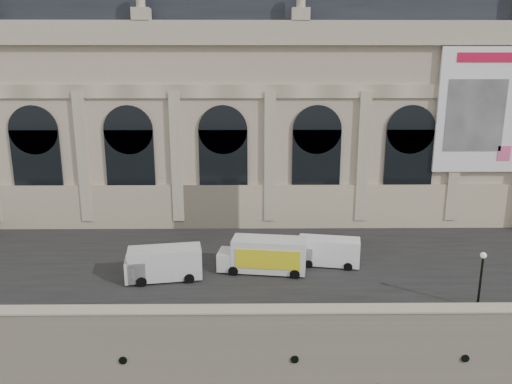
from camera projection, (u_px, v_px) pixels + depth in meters
quay at (259, 219)px, 68.99m from camera, size 160.00×70.00×6.00m
street at (262, 254)px, 47.89m from camera, size 160.00×24.00×0.06m
parapet at (266, 316)px, 34.75m from camera, size 160.00×1.40×1.21m
museum at (210, 98)px, 60.83m from camera, size 69.00×18.70×29.10m
van_b at (160, 264)px, 41.80m from camera, size 6.58×3.38×2.80m
van_c at (325, 251)px, 45.01m from camera, size 5.95×3.15×2.52m
box_truck at (264, 255)px, 43.40m from camera, size 7.87×3.54×3.07m
lamp_right at (480, 281)px, 36.60m from camera, size 0.45×0.45×4.45m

